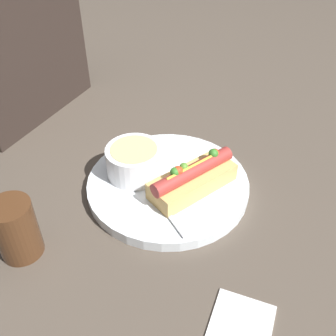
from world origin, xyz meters
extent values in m
plane|color=#4C4238|center=(0.00, 0.00, 0.00)|extent=(4.00, 4.00, 0.00)
cylinder|color=white|center=(0.00, 0.00, 0.01)|extent=(0.28, 0.28, 0.02)
cube|color=#DBAD60|center=(0.00, -0.05, 0.04)|extent=(0.16, 0.12, 0.03)
cylinder|color=#9E332D|center=(0.00, -0.05, 0.06)|extent=(0.15, 0.09, 0.02)
sphere|color=#C63F1E|center=(-0.02, -0.03, 0.07)|extent=(0.02, 0.02, 0.02)
sphere|color=#518C2D|center=(-0.01, -0.03, 0.07)|extent=(0.01, 0.01, 0.01)
sphere|color=#C63F1E|center=(0.05, -0.07, 0.07)|extent=(0.01, 0.01, 0.01)
sphere|color=#387A28|center=(0.04, -0.06, 0.07)|extent=(0.02, 0.02, 0.02)
sphere|color=#387A28|center=(-0.03, -0.03, 0.07)|extent=(0.02, 0.02, 0.02)
cylinder|color=gold|center=(0.00, -0.05, 0.07)|extent=(0.10, 0.05, 0.01)
cylinder|color=white|center=(-0.01, 0.06, 0.05)|extent=(0.10, 0.10, 0.05)
cylinder|color=#D1C184|center=(-0.01, 0.06, 0.07)|extent=(0.08, 0.08, 0.01)
cube|color=#B7B7BC|center=(-0.07, -0.03, 0.02)|extent=(0.08, 0.10, 0.00)
ellipsoid|color=#B7B7BC|center=(-0.02, 0.03, 0.02)|extent=(0.04, 0.05, 0.01)
cylinder|color=#4C2D19|center=(-0.22, 0.13, 0.05)|extent=(0.06, 0.06, 0.10)
cube|color=#2D231E|center=(0.10, 0.41, 0.22)|extent=(0.30, 0.14, 0.44)
camera|label=1|loc=(-0.46, -0.23, 0.48)|focal=42.00mm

